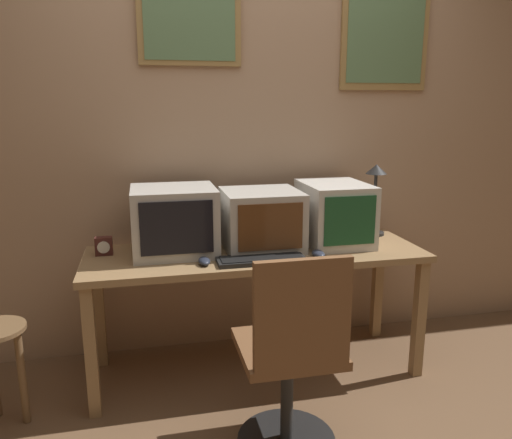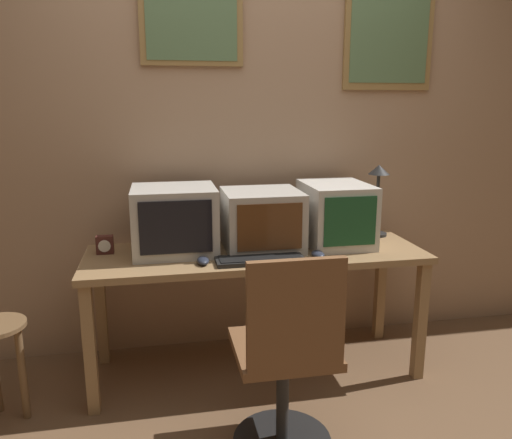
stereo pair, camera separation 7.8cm
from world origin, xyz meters
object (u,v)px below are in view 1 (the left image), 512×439
Objects in this scene: monitor_right at (334,213)px; mouse_near_keyboard at (318,254)px; mouse_far_corner at (204,261)px; monitor_center at (261,219)px; keyboard_main at (261,259)px; monitor_left at (174,220)px; desk_lamp at (375,187)px; office_chair at (291,367)px; desk_clock at (104,246)px.

mouse_near_keyboard is (-0.18, -0.25, -0.16)m from monitor_right.
monitor_right is at bearing 17.13° from mouse_far_corner.
monitor_center reaches higher than mouse_near_keyboard.
monitor_right is 4.09× the size of mouse_far_corner.
keyboard_main is at bearing -103.78° from monitor_center.
monitor_left is at bearing 178.12° from monitor_center.
desk_lamp is at bearing 18.39° from mouse_far_corner.
monitor_center is 3.82× the size of mouse_near_keyboard.
keyboard_main is (-0.06, -0.25, -0.15)m from monitor_center.
desk_lamp reaches higher than keyboard_main.
mouse_far_corner is at bearing 118.30° from office_chair.
monitor_right reaches higher than keyboard_main.
desk_lamp is (0.31, 0.12, 0.12)m from monitor_right.
mouse_far_corner is at bearing -162.87° from monitor_right.
desk_clock is at bearing 176.73° from monitor_center.
monitor_center is at bearing -3.27° from desk_clock.
monitor_right is 1.04m from office_chair.
monitor_left reaches higher than desk_clock.
mouse_far_corner is (-0.29, 0.02, 0.01)m from keyboard_main.
desk_clock is (-1.10, 0.29, 0.03)m from mouse_near_keyboard.
office_chair is at bearing -89.19° from keyboard_main.
office_chair reaches higher than desk_clock.
monitor_left is at bearing 117.92° from office_chair.
desk_clock is at bearing 159.15° from keyboard_main.
monitor_right reaches higher than office_chair.
office_chair is at bearing -119.35° from mouse_near_keyboard.
monitor_center reaches higher than mouse_far_corner.
monitor_left is 0.91m from monitor_right.
monitor_left is 0.97× the size of monitor_right.
monitor_left reaches higher than monitor_center.
office_chair reaches higher than keyboard_main.
monitor_right is 0.58m from keyboard_main.
keyboard_main is 0.31m from mouse_near_keyboard.
desk_clock is (-1.28, 0.04, -0.12)m from monitor_right.
monitor_left is at bearing 147.23° from keyboard_main.
monitor_center is 0.45× the size of office_chair.
keyboard_main is 4.07× the size of mouse_far_corner.
mouse_far_corner reaches higher than keyboard_main.
keyboard_main is 0.29m from mouse_far_corner.
monitor_center is at bearing 33.64° from mouse_far_corner.
monitor_left is 0.52m from keyboard_main.
monitor_right is at bearing -1.81° from desk_clock.
monitor_center is 4.28× the size of desk_clock.
monitor_left is at bearing 160.69° from mouse_near_keyboard.
desk_clock reaches higher than mouse_near_keyboard.
mouse_far_corner is (-0.35, -0.23, -0.14)m from monitor_center.
mouse_near_keyboard is (0.25, -0.24, -0.14)m from monitor_center.
monitor_right reaches higher than mouse_far_corner.
monitor_right is (0.91, -0.01, -0.00)m from monitor_left.
office_chair is (-0.48, -0.79, -0.47)m from monitor_right.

